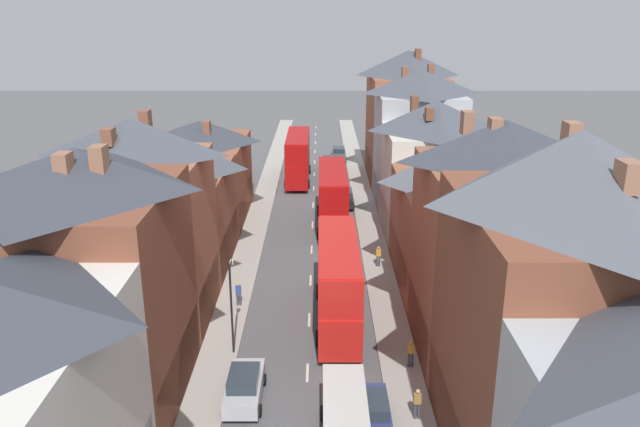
# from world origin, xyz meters

# --- Properties ---
(pavement_left) EXTENTS (2.20, 104.00, 0.14)m
(pavement_left) POSITION_xyz_m (-5.10, 38.00, 0.07)
(pavement_left) COLOR #A8A399
(pavement_left) RESTS_ON ground
(pavement_right) EXTENTS (2.20, 104.00, 0.14)m
(pavement_right) POSITION_xyz_m (5.10, 38.00, 0.07)
(pavement_right) COLOR #A8A399
(pavement_right) RESTS_ON ground
(centre_line_dashes) EXTENTS (0.14, 97.80, 0.01)m
(centre_line_dashes) POSITION_xyz_m (0.00, 36.00, 0.01)
(centre_line_dashes) COLOR silver
(centre_line_dashes) RESTS_ON ground
(terrace_row_left) EXTENTS (8.00, 56.76, 13.25)m
(terrace_row_left) POSITION_xyz_m (-10.18, 14.35, 5.62)
(terrace_row_left) COLOR silver
(terrace_row_left) RESTS_ON ground
(terrace_row_right) EXTENTS (8.00, 69.36, 14.67)m
(terrace_row_right) POSITION_xyz_m (10.19, 22.83, 6.52)
(terrace_row_right) COLOR #ADB2B7
(terrace_row_right) RESTS_ON ground
(double_decker_bus_lead) EXTENTS (2.74, 10.80, 5.30)m
(double_decker_bus_lead) POSITION_xyz_m (1.79, 35.40, 2.82)
(double_decker_bus_lead) COLOR #B70F0F
(double_decker_bus_lead) RESTS_ON ground
(double_decker_bus_mid_street) EXTENTS (2.74, 10.80, 5.30)m
(double_decker_bus_mid_street) POSITION_xyz_m (-1.81, 51.03, 2.82)
(double_decker_bus_mid_street) COLOR #B70F0F
(double_decker_bus_mid_street) RESTS_ON ground
(double_decker_bus_far_approaching) EXTENTS (2.74, 10.80, 5.30)m
(double_decker_bus_far_approaching) POSITION_xyz_m (1.79, 17.79, 2.82)
(double_decker_bus_far_approaching) COLOR red
(double_decker_bus_far_approaching) RESTS_ON ground
(car_near_blue) EXTENTS (1.90, 4.01, 1.69)m
(car_near_blue) POSITION_xyz_m (3.10, 61.03, 0.85)
(car_near_blue) COLOR #4C515B
(car_near_blue) RESTS_ON ground
(car_near_silver) EXTENTS (1.90, 3.96, 1.70)m
(car_near_silver) POSITION_xyz_m (3.10, 7.35, 0.85)
(car_near_silver) COLOR navy
(car_near_silver) RESTS_ON ground
(car_parked_left_a) EXTENTS (1.90, 4.26, 1.70)m
(car_parked_left_a) POSITION_xyz_m (-3.10, 9.49, 0.86)
(car_parked_left_a) COLOR #B7BABF
(car_parked_left_a) RESTS_ON ground
(car_parked_right_a) EXTENTS (1.90, 4.52, 1.59)m
(car_parked_right_a) POSITION_xyz_m (1.80, 56.27, 0.81)
(car_parked_right_a) COLOR #144728
(car_parked_right_a) RESTS_ON ground
(car_parked_left_b) EXTENTS (1.90, 4.26, 1.71)m
(car_parked_left_b) POSITION_xyz_m (3.10, 41.69, 0.86)
(car_parked_left_b) COLOR black
(car_parked_left_b) RESTS_ON ground
(delivery_van) EXTENTS (2.20, 5.20, 2.41)m
(delivery_van) POSITION_xyz_m (1.80, 6.42, 1.34)
(delivery_van) COLOR silver
(delivery_van) RESTS_ON ground
(pedestrian_near_right) EXTENTS (0.36, 0.22, 1.61)m
(pedestrian_near_right) POSITION_xyz_m (5.31, 7.87, 1.03)
(pedestrian_near_right) COLOR #3D4256
(pedestrian_near_right) RESTS_ON pavement_right
(pedestrian_mid_left) EXTENTS (0.36, 0.22, 1.61)m
(pedestrian_mid_left) POSITION_xyz_m (5.63, 12.42, 1.03)
(pedestrian_mid_left) COLOR #3D4256
(pedestrian_mid_left) RESTS_ON pavement_right
(pedestrian_mid_right) EXTENTS (0.36, 0.22, 1.61)m
(pedestrian_mid_right) POSITION_xyz_m (-4.67, 19.77, 1.03)
(pedestrian_mid_right) COLOR #3D4256
(pedestrian_mid_right) RESTS_ON pavement_left
(pedestrian_far_left) EXTENTS (0.36, 0.22, 1.61)m
(pedestrian_far_left) POSITION_xyz_m (5.09, 26.24, 1.03)
(pedestrian_far_left) COLOR #3D4256
(pedestrian_far_left) RESTS_ON pavement_right
(street_lamp) EXTENTS (0.20, 1.12, 5.50)m
(street_lamp) POSITION_xyz_m (-4.25, 14.03, 3.24)
(street_lamp) COLOR black
(street_lamp) RESTS_ON ground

